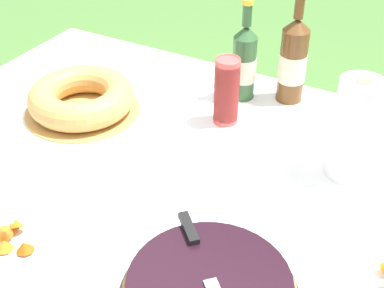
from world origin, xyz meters
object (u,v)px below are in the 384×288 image
Objects in this scene: cup_stack at (226,91)px; bundt_cake at (81,98)px; cider_bottle_green at (244,62)px; paper_towel_roll at (354,129)px; snack_plate_right at (8,241)px; cider_bottle_amber at (293,61)px; serving_knife at (205,267)px.

bundt_cake is at bearing -158.33° from cup_stack.
cider_bottle_green reaches higher than bundt_cake.
snack_plate_right is at bearing -133.11° from paper_towel_roll.
cider_bottle_amber is 0.38m from paper_towel_roll.
snack_plate_right is (-0.20, -0.68, -0.09)m from cup_stack.
cider_bottle_amber is 0.95m from snack_plate_right.
serving_knife is 0.44m from snack_plate_right.
paper_towel_roll is (0.26, -0.28, 0.00)m from cider_bottle_amber.
paper_towel_roll reaches higher than serving_knife.
cup_stack is at bearing 169.86° from paper_towel_roll.
serving_knife is 0.62m from cup_stack.
cider_bottle_amber is at bearing 142.81° from serving_knife.
serving_knife is at bearing -33.31° from bundt_cake.
paper_towel_roll is at bearing 6.74° from bundt_cake.
bundt_cake is at bearing -168.95° from serving_knife.
bundt_cake is 0.43m from cup_stack.
cup_stack is 0.99× the size of snack_plate_right.
cup_stack is 0.76× the size of paper_towel_roll.
cup_stack is 0.16m from cider_bottle_green.
snack_plate_right is at bearing -122.38° from serving_knife.
cup_stack is 0.38m from paper_towel_roll.
serving_knife is 1.07× the size of paper_towel_roll.
cider_bottle_green is 1.19× the size of paper_towel_roll.
paper_towel_roll is at bearing -29.61° from cider_bottle_green.
bundt_cake is 1.71× the size of cup_stack.
snack_plate_right is at bearing -102.11° from cider_bottle_green.
cup_stack is at bearing -83.95° from cider_bottle_green.
serving_knife reaches higher than snack_plate_right.
cider_bottle_green is (-0.25, 0.73, 0.06)m from serving_knife.
serving_knife is at bearing 13.26° from snack_plate_right.
bundt_cake is 0.56m from snack_plate_right.
paper_towel_roll is (0.14, 0.51, 0.07)m from serving_knife.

